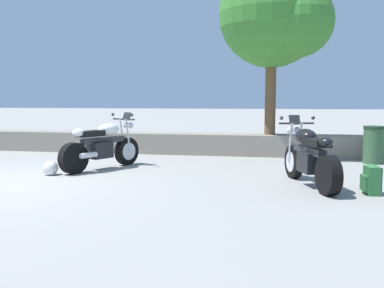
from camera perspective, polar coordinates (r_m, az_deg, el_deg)
ground_plane at (r=7.96m, az=-24.55°, el=-5.11°), size 120.00×120.00×0.00m
stone_wall at (r=12.11m, az=-11.44°, el=0.29°), size 36.00×0.80×0.55m
motorcycle_white_near_left at (r=9.08m, az=-11.98°, el=-0.28°), size 1.13×1.91×1.18m
motorcycle_black_centre at (r=7.44m, az=15.56°, el=-1.75°), size 0.93×2.01×1.18m
rider_backpack at (r=7.09m, az=23.07°, el=-4.37°), size 0.29×0.32×0.47m
rider_helmet at (r=8.65m, az=-18.56°, el=-3.10°), size 0.28×0.28×0.28m
leafy_tree_mid_left at (r=11.34m, az=11.44°, el=16.62°), size 2.87×2.73×4.46m
trash_bin at (r=10.50m, az=23.30°, el=-0.09°), size 0.46×0.46×0.86m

